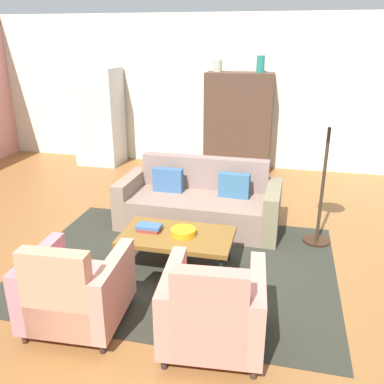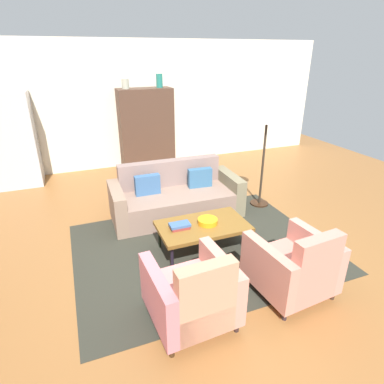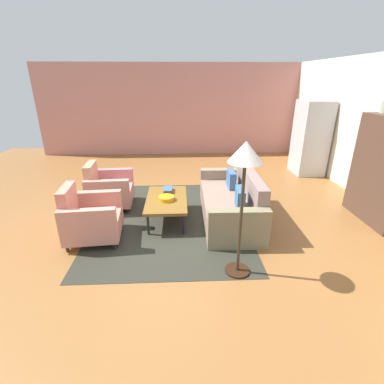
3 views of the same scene
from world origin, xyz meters
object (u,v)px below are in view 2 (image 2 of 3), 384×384
Objects in this scene: fruit_bowl at (208,221)px; armchair_left at (193,296)px; floor_lamp at (267,124)px; couch at (175,198)px; book_stack at (180,226)px; refrigerator at (14,140)px; cabinet at (146,129)px; coffee_table at (203,227)px; vase_tall at (125,84)px; vase_round at (159,81)px; armchair_right at (295,268)px.

armchair_left is at bearing -119.74° from fruit_bowl.
floor_lamp is at bearing 42.02° from armchair_left.
couch reaches higher than book_stack.
fruit_bowl is 0.15× the size of refrigerator.
cabinet is at bearing 82.40° from book_stack.
cabinet is 3.11m from floor_lamp.
fruit_bowl is at bearing -146.36° from floor_lamp.
coffee_table is at bearing -147.59° from floor_lamp.
floor_lamp is at bearing 32.41° from coffee_table.
armchair_left is at bearing -94.33° from vase_tall.
book_stack is (0.28, 1.19, 0.09)m from armchair_left.
armchair_left is 3.21m from floor_lamp.
vase_tall is at bearing 93.51° from coffee_table.
armchair_left reaches higher than coffee_table.
book_stack is 4.07m from vase_round.
book_stack is (-0.32, -1.17, 0.15)m from couch.
couch is at bearing 72.59° from armchair_left.
armchair_right is (0.60, -2.35, 0.06)m from couch.
vase_tall is at bearing 122.65° from floor_lamp.
coffee_table is 1.36× the size of armchair_right.
floor_lamp is at bearing -69.86° from vase_round.
cabinet reaches higher than couch.
refrigerator reaches higher than cabinet.
coffee_table is (-0.00, -1.19, 0.08)m from couch.
armchair_left is at bearing -67.99° from refrigerator.
vase_tall reaches higher than floor_lamp.
armchair_right is (1.20, 0.00, 0.00)m from armchair_left.
coffee_table is at bearing 112.68° from armchair_right.
armchair_left is 0.49× the size of cabinet.
refrigerator reaches higher than armchair_left.
armchair_right reaches higher than book_stack.
cabinet reaches higher than fruit_bowl.
vase_round reaches higher than vase_tall.
vase_round is 3.22m from refrigerator.
armchair_left is 5.13m from vase_tall.
vase_tall reaches higher than fruit_bowl.
coffee_table is 0.33m from book_stack.
armchair_right is 4.32× the size of vase_tall.
floor_lamp is (4.05, -2.64, 0.52)m from refrigerator.
refrigerator is at bearing 108.87° from armchair_left.
fruit_bowl is 1.32× the size of vase_tall.
armchair_right is at bearing -80.30° from vase_tall.
book_stack reaches higher than coffee_table.
couch is 2.43m from armchair_left.
cabinet reaches higher than armchair_right.
refrigerator reaches higher than book_stack.
cabinet is (0.49, 3.69, 0.46)m from book_stack.
fruit_bowl is (-0.54, 1.17, 0.09)m from armchair_right.
book_stack is 0.15× the size of cabinet.
couch is 7.89× the size of book_stack.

